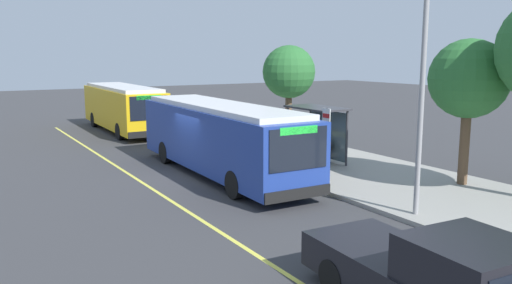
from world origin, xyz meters
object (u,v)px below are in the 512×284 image
object	(u,v)px
transit_bus_main	(220,136)
transit_bus_second	(123,107)
route_sign_post	(326,134)
pedestrian_commuter	(316,145)
pickup_truck	(436,281)
waiting_bench	(316,150)

from	to	relation	value
transit_bus_main	transit_bus_second	size ratio (longest dim) A/B	1.07
route_sign_post	transit_bus_main	bearing A→B (deg)	-142.60
transit_bus_main	pedestrian_commuter	xyz separation A→B (m)	(1.43, 3.82, -0.50)
route_sign_post	pedestrian_commuter	distance (m)	2.51
transit_bus_main	pedestrian_commuter	distance (m)	4.11
pedestrian_commuter	pickup_truck	bearing A→B (deg)	-27.83
waiting_bench	pedestrian_commuter	bearing A→B (deg)	-37.98
pickup_truck	route_sign_post	world-z (taller)	route_sign_post
transit_bus_second	route_sign_post	bearing A→B (deg)	7.72
transit_bus_main	pickup_truck	bearing A→B (deg)	-9.58
transit_bus_second	waiting_bench	world-z (taller)	transit_bus_second
pickup_truck	waiting_bench	size ratio (longest dim) A/B	3.44
transit_bus_main	route_sign_post	world-z (taller)	same
transit_bus_main	transit_bus_second	world-z (taller)	same
transit_bus_main	pickup_truck	size ratio (longest dim) A/B	2.06
pickup_truck	waiting_bench	bearing A→B (deg)	151.11
transit_bus_second	route_sign_post	world-z (taller)	same
pickup_truck	pedestrian_commuter	size ratio (longest dim) A/B	3.26
transit_bus_second	pedestrian_commuter	distance (m)	16.08
pickup_truck	route_sign_post	bearing A→B (deg)	152.42
transit_bus_second	pickup_truck	distance (m)	27.09
transit_bus_main	pickup_truck	world-z (taller)	transit_bus_main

